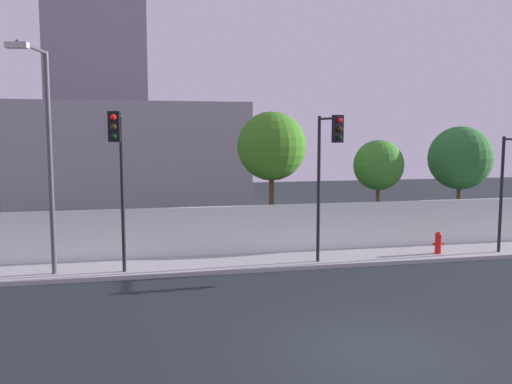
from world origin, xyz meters
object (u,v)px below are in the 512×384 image
at_px(roadside_tree_midright, 460,158).
at_px(street_lamp_curbside, 46,144).
at_px(roadside_tree_leftmost, 272,147).
at_px(fire_hydrant, 438,242).
at_px(traffic_light_left, 118,158).
at_px(traffic_light_right, 328,157).
at_px(roadside_tree_midleft, 378,165).

bearing_deg(roadside_tree_midright, street_lamp_curbside, -168.75).
bearing_deg(roadside_tree_leftmost, fire_hydrant, -26.94).
bearing_deg(roadside_tree_midright, roadside_tree_leftmost, 180.00).
xyz_separation_m(traffic_light_left, traffic_light_right, (6.88, 0.12, -0.05)).
bearing_deg(fire_hydrant, roadside_tree_midleft, 111.22).
relative_size(traffic_light_right, fire_hydrant, 6.18).
height_order(fire_hydrant, roadside_tree_midleft, roadside_tree_midleft).
relative_size(traffic_light_left, street_lamp_curbside, 0.73).
distance_m(traffic_light_left, roadside_tree_midright, 14.81).
xyz_separation_m(traffic_light_left, street_lamp_curbside, (-2.19, 0.62, 0.44)).
xyz_separation_m(traffic_light_right, street_lamp_curbside, (-9.07, 0.50, 0.49)).
relative_size(traffic_light_left, fire_hydrant, 6.24).
bearing_deg(street_lamp_curbside, fire_hydrant, 1.44).
bearing_deg(traffic_light_right, fire_hydrant, 10.14).
bearing_deg(roadside_tree_midright, roadside_tree_midleft, 180.00).
bearing_deg(roadside_tree_midleft, traffic_light_right, -133.54).
height_order(traffic_light_right, roadside_tree_leftmost, roadside_tree_leftmost).
xyz_separation_m(traffic_light_right, roadside_tree_midleft, (3.59, 3.78, -0.53)).
xyz_separation_m(traffic_light_left, fire_hydrant, (11.60, 0.97, -3.31)).
height_order(traffic_light_right, roadside_tree_midright, traffic_light_right).
height_order(street_lamp_curbside, fire_hydrant, street_lamp_curbside).
height_order(street_lamp_curbside, roadside_tree_leftmost, street_lamp_curbside).
bearing_deg(roadside_tree_midleft, roadside_tree_leftmost, 180.00).
bearing_deg(traffic_light_left, roadside_tree_midleft, 20.43).
height_order(street_lamp_curbside, roadside_tree_midleft, street_lamp_curbside).
bearing_deg(roadside_tree_midleft, roadside_tree_midright, 0.00).
bearing_deg(roadside_tree_midleft, street_lamp_curbside, -165.48).
distance_m(fire_hydrant, roadside_tree_midright, 4.98).
relative_size(traffic_light_left, roadside_tree_midleft, 1.18).
distance_m(fire_hydrant, roadside_tree_midleft, 4.17).
xyz_separation_m(street_lamp_curbside, roadside_tree_midleft, (12.66, 3.28, -1.02)).
height_order(fire_hydrant, roadside_tree_midright, roadside_tree_midright).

